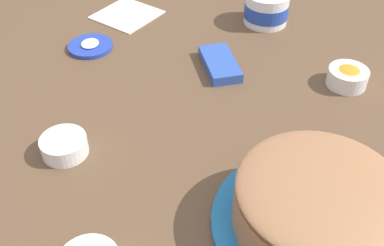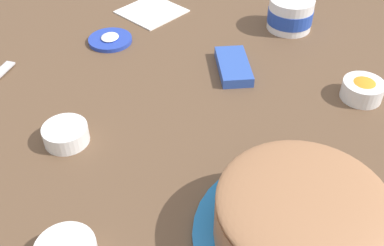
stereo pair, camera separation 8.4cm
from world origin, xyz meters
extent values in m
plane|color=brown|center=(0.00, 0.00, 0.00)|extent=(1.54, 1.54, 0.00)
cylinder|color=#1E6BB2|center=(0.30, 0.31, 0.01)|extent=(0.32, 0.32, 0.01)
cylinder|color=#DBB77A|center=(0.30, 0.31, 0.04)|extent=(0.23, 0.23, 0.06)
cylinder|color=#9E6B47|center=(0.30, 0.31, 0.05)|extent=(0.25, 0.25, 0.07)
ellipsoid|color=#9E6B47|center=(0.30, 0.31, 0.09)|extent=(0.25, 0.25, 0.03)
cylinder|color=white|center=(-0.36, 0.27, 0.04)|extent=(0.11, 0.11, 0.08)
cylinder|color=#2347B2|center=(-0.36, 0.27, 0.04)|extent=(0.12, 0.12, 0.04)
cylinder|color=#9E6B47|center=(-0.36, 0.27, 0.07)|extent=(0.10, 0.10, 0.01)
cylinder|color=#233DAD|center=(-0.20, -0.16, 0.01)|extent=(0.11, 0.11, 0.01)
ellipsoid|color=white|center=(-0.20, -0.16, 0.01)|extent=(0.05, 0.04, 0.01)
cylinder|color=white|center=(0.16, -0.12, 0.02)|extent=(0.08, 0.08, 0.03)
cylinder|color=blue|center=(0.16, -0.12, 0.02)|extent=(0.07, 0.07, 0.01)
ellipsoid|color=blue|center=(0.16, -0.12, 0.02)|extent=(0.06, 0.06, 0.02)
cylinder|color=white|center=(-0.09, 0.43, 0.02)|extent=(0.09, 0.09, 0.04)
cylinder|color=orange|center=(-0.09, 0.43, 0.03)|extent=(0.07, 0.07, 0.01)
ellipsoid|color=orange|center=(-0.09, 0.43, 0.03)|extent=(0.06, 0.06, 0.02)
cube|color=#2D51B2|center=(-0.13, 0.16, 0.01)|extent=(0.15, 0.11, 0.02)
cube|color=white|center=(-0.37, -0.10, 0.00)|extent=(0.21, 0.21, 0.01)
camera|label=1|loc=(0.74, 0.15, 0.59)|focal=42.21mm
camera|label=2|loc=(0.72, 0.24, 0.59)|focal=42.21mm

